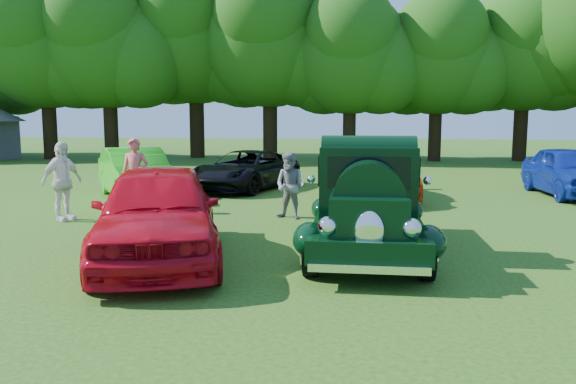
# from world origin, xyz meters

# --- Properties ---
(ground) EXTENTS (120.00, 120.00, 0.00)m
(ground) POSITION_xyz_m (0.00, 0.00, 0.00)
(ground) COLOR #234A11
(ground) RESTS_ON ground
(hero_pickup) EXTENTS (2.36, 5.06, 1.98)m
(hero_pickup) POSITION_xyz_m (1.14, 0.75, 0.86)
(hero_pickup) COLOR black
(hero_pickup) RESTS_ON ground
(red_convertible) EXTENTS (3.42, 5.38, 1.71)m
(red_convertible) POSITION_xyz_m (-2.46, -0.31, 0.85)
(red_convertible) COLOR #BB0817
(red_convertible) RESTS_ON ground
(back_car_lime) EXTENTS (3.98, 4.86, 1.56)m
(back_car_lime) POSITION_xyz_m (-5.92, 7.05, 0.78)
(back_car_lime) COLOR green
(back_car_lime) RESTS_ON ground
(back_car_black) EXTENTS (3.63, 5.35, 1.36)m
(back_car_black) POSITION_xyz_m (-2.97, 9.59, 0.68)
(back_car_black) COLOR black
(back_car_black) RESTS_ON ground
(back_car_orange) EXTENTS (2.69, 5.36, 1.49)m
(back_car_orange) POSITION_xyz_m (1.47, 7.97, 0.75)
(back_car_orange) COLOR #C43106
(back_car_orange) RESTS_ON ground
(back_car_blue) EXTENTS (2.07, 4.76, 1.60)m
(back_car_blue) POSITION_xyz_m (7.64, 9.31, 0.80)
(back_car_blue) COLOR navy
(back_car_blue) RESTS_ON ground
(spectator_pink) EXTENTS (0.76, 0.54, 1.97)m
(spectator_pink) POSITION_xyz_m (-4.87, 4.49, 0.98)
(spectator_pink) COLOR #D75B58
(spectator_pink) RESTS_ON ground
(spectator_grey) EXTENTS (0.97, 0.87, 1.64)m
(spectator_grey) POSITION_xyz_m (-0.71, 4.08, 0.82)
(spectator_grey) COLOR gray
(spectator_grey) RESTS_ON ground
(spectator_white) EXTENTS (0.83, 1.22, 1.92)m
(spectator_white) POSITION_xyz_m (-6.14, 3.10, 0.96)
(spectator_white) COLOR silver
(spectator_white) RESTS_ON ground
(tree_line) EXTENTS (64.09, 11.06, 12.24)m
(tree_line) POSITION_xyz_m (-1.67, 23.88, 6.87)
(tree_line) COLOR black
(tree_line) RESTS_ON ground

